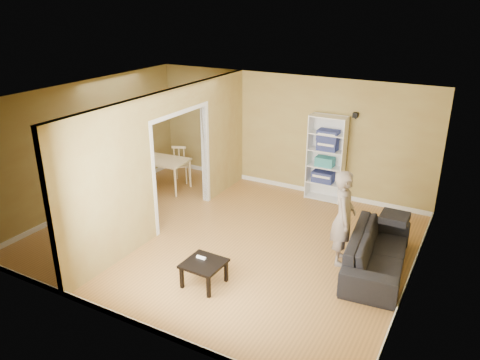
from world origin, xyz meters
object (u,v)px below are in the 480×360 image
chair_far (181,163)px  coffee_table (204,266)px  chair_near (144,176)px  dining_table (163,163)px  person (344,210)px  sofa (378,246)px  bookshelf (327,158)px  chair_left (141,163)px

chair_far → coffee_table: bearing=106.9°
chair_far → chair_near: bearing=62.3°
coffee_table → dining_table: (-2.92, 2.82, 0.28)m
person → chair_far: (-4.44, 1.69, -0.48)m
chair_near → dining_table: bearing=106.3°
coffee_table → dining_table: dining_table is taller
dining_table → coffee_table: bearing=-44.0°
sofa → coffee_table: size_ratio=3.70×
coffee_table → person: bearing=45.9°
person → sofa: bearing=-101.4°
sofa → coffee_table: bearing=122.3°
sofa → bookshelf: 2.94m
person → chair_far: person is taller
bookshelf → coffee_table: 4.15m
sofa → person: (-0.59, -0.06, 0.53)m
chair_far → bookshelf: bearing=169.0°
coffee_table → chair_left: bearing=141.6°
chair_near → chair_far: bearing=101.0°
sofa → chair_near: bearing=79.6°
coffee_table → chair_near: size_ratio=0.56×
chair_far → dining_table: bearing=55.9°
coffee_table → chair_left: (-3.60, 2.86, 0.15)m
chair_near → sofa: bearing=11.0°
person → chair_near: (-4.54, 0.47, -0.43)m
bookshelf → chair_near: 3.95m
chair_far → person: bearing=136.1°
chair_near → coffee_table: bearing=-20.7°
sofa → person: size_ratio=1.15×
bookshelf → person: bearing=-65.1°
chair_near → person: bearing=9.7°
coffee_table → dining_table: 4.07m
coffee_table → chair_near: 3.62m
sofa → chair_near: (-5.12, 0.42, 0.11)m
bookshelf → chair_left: bearing=-163.5°
dining_table → chair_far: (0.11, 0.54, -0.15)m
chair_left → person: bearing=73.3°
person → chair_near: bearing=67.3°
chair_left → chair_far: bearing=119.1°
person → bookshelf: bearing=8.2°
bookshelf → dining_table: bearing=-160.0°
chair_left → chair_near: chair_near is taller
bookshelf → coffee_table: bookshelf is taller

